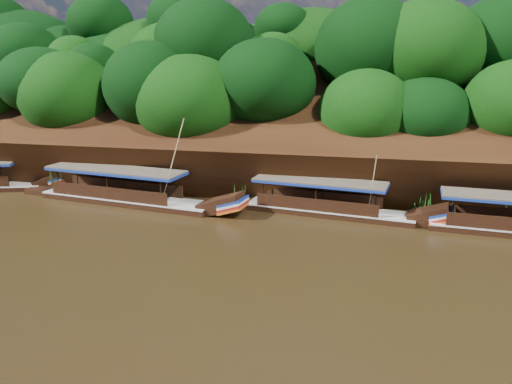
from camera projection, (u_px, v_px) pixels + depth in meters
The scene contains 5 objects.
ground at pixel (298, 261), 24.52m from camera, with size 160.00×160.00×0.00m, color black.
riverbank at pixel (333, 146), 45.46m from camera, with size 120.00×30.06×19.40m.
boat_1 at pixel (339, 208), 31.43m from camera, with size 12.80×3.63×4.58m.
boat_2 at pixel (136, 197), 33.86m from camera, with size 15.22×4.20×6.42m.
reeds at pixel (278, 191), 33.89m from camera, with size 48.63×2.54×2.17m.
Camera 1 is at (2.94, -22.72, 9.62)m, focal length 35.00 mm.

